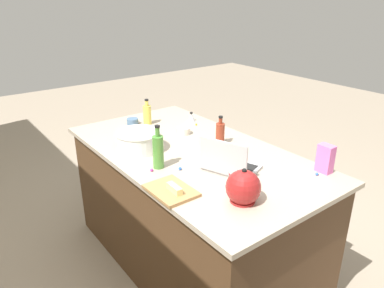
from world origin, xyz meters
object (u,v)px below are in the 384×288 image
at_px(bottle_soy, 220,133).
at_px(candy_bag, 325,159).
at_px(bottle_oil, 147,114).
at_px(ramekin_medium, 184,131).
at_px(mixing_bowl_large, 139,140).
at_px(kitchen_timer, 191,117).
at_px(bottle_olive, 158,151).
at_px(laptop, 229,164).
at_px(cutting_board, 171,190).
at_px(ramekin_small, 133,121).
at_px(kettle, 243,188).
at_px(butter_stick_left, 174,189).

height_order(bottle_soy, candy_bag, bottle_soy).
distance_m(bottle_oil, ramekin_medium, 0.38).
relative_size(mixing_bowl_large, candy_bag, 1.78).
relative_size(bottle_oil, ramekin_medium, 2.11).
xyz_separation_m(ramekin_medium, candy_bag, (-1.01, -0.29, 0.06)).
distance_m(kitchen_timer, candy_bag, 1.21).
xyz_separation_m(bottle_soy, kitchen_timer, (0.51, -0.13, -0.05)).
height_order(bottle_oil, candy_bag, bottle_oil).
bearing_deg(bottle_soy, bottle_olive, 96.04).
distance_m(bottle_soy, kitchen_timer, 0.53).
bearing_deg(candy_bag, laptop, 52.05).
distance_m(laptop, bottle_soy, 0.43).
bearing_deg(candy_bag, bottle_olive, 49.40).
distance_m(cutting_board, ramekin_medium, 0.87).
height_order(ramekin_small, kitchen_timer, kitchen_timer).
bearing_deg(kitchen_timer, bottle_oil, 63.48).
bearing_deg(bottle_soy, ramekin_small, 21.33).
bearing_deg(mixing_bowl_large, laptop, -156.19).
distance_m(mixing_bowl_large, bottle_soy, 0.56).
bearing_deg(ramekin_small, cutting_board, 161.54).
bearing_deg(candy_bag, bottle_oil, 16.04).
relative_size(laptop, mixing_bowl_large, 1.21).
bearing_deg(kettle, kitchen_timer, -25.29).
bearing_deg(mixing_bowl_large, kettle, -174.10).
height_order(laptop, bottle_olive, bottle_olive).
relative_size(bottle_oil, butter_stick_left, 1.87).
bearing_deg(butter_stick_left, ramekin_small, -17.94).
height_order(laptop, cutting_board, laptop).
bearing_deg(bottle_soy, laptop, 145.62).
relative_size(mixing_bowl_large, butter_stick_left, 2.75).
xyz_separation_m(butter_stick_left, kitchen_timer, (0.89, -0.78, -0.00)).
height_order(kettle, kitchen_timer, kettle).
bearing_deg(bottle_oil, mixing_bowl_large, 143.10).
distance_m(laptop, bottle_oil, 1.02).
distance_m(mixing_bowl_large, bottle_oil, 0.53).
height_order(bottle_soy, butter_stick_left, bottle_soy).
xyz_separation_m(laptop, cutting_board, (0.00, 0.41, -0.04)).
xyz_separation_m(cutting_board, butter_stick_left, (-0.03, 0.00, 0.03)).
height_order(ramekin_medium, candy_bag, candy_bag).
relative_size(ramekin_small, ramekin_medium, 0.94).
xyz_separation_m(cutting_board, ramekin_small, (1.09, -0.36, 0.01)).
relative_size(kettle, ramekin_medium, 2.18).
relative_size(cutting_board, ramekin_small, 2.97).
relative_size(ramekin_medium, candy_bag, 0.57).
bearing_deg(bottle_oil, cutting_board, 155.60).
xyz_separation_m(kettle, ramekin_medium, (0.96, -0.33, -0.05)).
bearing_deg(kettle, ramekin_medium, -18.84).
bearing_deg(butter_stick_left, cutting_board, -0.00).
xyz_separation_m(kitchen_timer, candy_bag, (-1.21, -0.07, 0.05)).
distance_m(kettle, butter_stick_left, 0.36).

